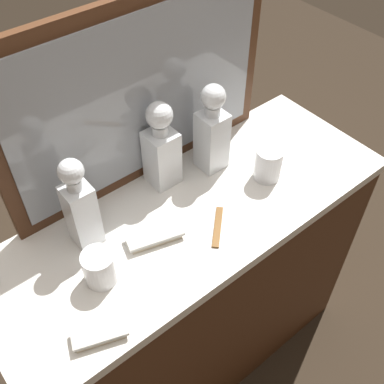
# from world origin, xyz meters

# --- Properties ---
(ground_plane) EXTENTS (6.00, 6.00, 0.00)m
(ground_plane) POSITION_xyz_m (0.00, 0.00, 0.00)
(ground_plane) COLOR #2D2319
(dresser) EXTENTS (1.28, 0.49, 0.94)m
(dresser) POSITION_xyz_m (0.00, 0.00, 0.47)
(dresser) COLOR #472816
(dresser) RESTS_ON ground_plane
(dresser_mirror) EXTENTS (0.88, 0.03, 0.57)m
(dresser_mirror) POSITION_xyz_m (0.00, 0.22, 1.22)
(dresser_mirror) COLOR #472816
(dresser_mirror) RESTS_ON dresser
(crystal_decanter_front) EXTENTS (0.07, 0.07, 0.30)m
(crystal_decanter_front) POSITION_xyz_m (-0.29, 0.10, 1.05)
(crystal_decanter_front) COLOR white
(crystal_decanter_front) RESTS_ON dresser
(crystal_decanter_far_right) EXTENTS (0.09, 0.09, 0.29)m
(crystal_decanter_far_right) POSITION_xyz_m (0.01, 0.16, 1.05)
(crystal_decanter_far_right) COLOR white
(crystal_decanter_far_right) RESTS_ON dresser
(crystal_decanter_far_left) EXTENTS (0.08, 0.08, 0.30)m
(crystal_decanter_far_left) POSITION_xyz_m (0.17, 0.12, 1.06)
(crystal_decanter_far_left) COLOR white
(crystal_decanter_far_left) RESTS_ON dresser
(crystal_tumbler_left) EXTENTS (0.08, 0.08, 0.11)m
(crystal_tumbler_left) POSITION_xyz_m (0.27, -0.04, 0.98)
(crystal_tumbler_left) COLOR white
(crystal_tumbler_left) RESTS_ON dresser
(crystal_tumbler_center) EXTENTS (0.09, 0.09, 0.10)m
(crystal_tumbler_center) POSITION_xyz_m (-0.33, -0.03, 0.98)
(crystal_tumbler_center) COLOR white
(crystal_tumbler_center) RESTS_ON dresser
(silver_brush_left) EXTENTS (0.17, 0.10, 0.02)m
(silver_brush_left) POSITION_xyz_m (-0.15, -0.02, 0.95)
(silver_brush_left) COLOR #B7A88C
(silver_brush_left) RESTS_ON dresser
(silver_brush_far_left) EXTENTS (0.14, 0.10, 0.02)m
(silver_brush_far_left) POSITION_xyz_m (-0.42, -0.17, 0.95)
(silver_brush_far_left) COLOR #B7A88C
(silver_brush_far_left) RESTS_ON dresser
(tortoiseshell_comb) EXTENTS (0.12, 0.12, 0.01)m
(tortoiseshell_comb) POSITION_xyz_m (0.02, -0.10, 0.94)
(tortoiseshell_comb) COLOR brown
(tortoiseshell_comb) RESTS_ON dresser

